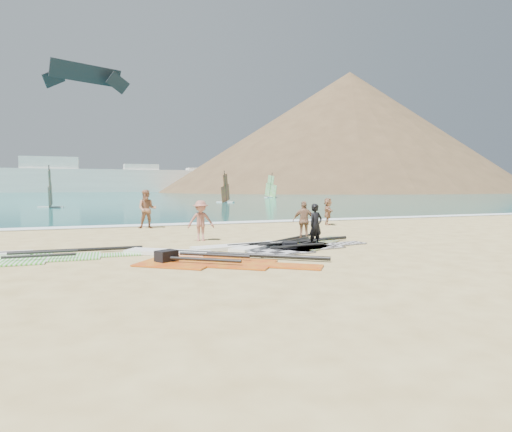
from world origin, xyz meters
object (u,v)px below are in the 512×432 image
object	(u,v)px
gear_bag_far	(290,246)
beachgoer_mid	(201,221)
rig_green	(26,256)
person_wetsuit	(316,225)
gear_bag_near	(166,257)
beachgoer_back	(304,221)
beachgoer_right	(328,211)
rig_orange	(287,244)
rig_red	(199,257)
beachgoer_left	(147,209)
rig_grey	(271,247)

from	to	relation	value
gear_bag_far	beachgoer_mid	distance (m)	4.10
rig_green	person_wetsuit	world-z (taller)	person_wetsuit
gear_bag_near	gear_bag_far	distance (m)	4.38
beachgoer_back	beachgoer_right	distance (m)	7.06
person_wetsuit	beachgoer_mid	distance (m)	4.56
gear_bag_far	beachgoer_mid	size ratio (longest dim) A/B	0.28
rig_orange	rig_red	bearing A→B (deg)	169.52
rig_orange	beachgoer_left	bearing A→B (deg)	80.17
rig_red	beachgoer_back	distance (m)	5.65
gear_bag_near	beachgoer_right	xyz separation A→B (m)	(10.14, 8.68, 0.57)
rig_orange	gear_bag_near	world-z (taller)	gear_bag_near
person_wetsuit	rig_red	bearing A→B (deg)	179.97
person_wetsuit	rig_grey	bearing A→B (deg)	157.89
gear_bag_far	beachgoer_left	size ratio (longest dim) A/B	0.22
person_wetsuit	beachgoer_left	bearing A→B (deg)	104.76
gear_bag_near	beachgoer_left	bearing A→B (deg)	86.69
rig_orange	gear_bag_near	distance (m)	4.98
gear_bag_near	beachgoer_right	bearing A→B (deg)	40.58
beachgoer_right	rig_red	bearing A→B (deg)	158.03
rig_red	gear_bag_far	bearing A→B (deg)	48.87
rig_grey	beachgoer_left	size ratio (longest dim) A/B	3.30
rig_green	rig_orange	distance (m)	8.39
beachgoer_back	beachgoer_left	bearing A→B (deg)	-31.26
person_wetsuit	beachgoer_right	xyz separation A→B (m)	(4.73, 7.34, -0.01)
rig_red	gear_bag_far	world-z (taller)	gear_bag_far
beachgoer_mid	beachgoer_right	world-z (taller)	beachgoer_mid
person_wetsuit	beachgoer_mid	size ratio (longest dim) A/B	0.96
rig_green	gear_bag_far	distance (m)	8.16
rig_grey	rig_orange	world-z (taller)	rig_grey
beachgoer_mid	beachgoer_right	xyz separation A→B (m)	(8.14, 4.32, -0.04)
rig_green	person_wetsuit	distance (m)	9.29
rig_orange	rig_red	distance (m)	3.96
rig_grey	person_wetsuit	bearing A→B (deg)	-16.84
beachgoer_left	rig_orange	bearing A→B (deg)	-50.07
beachgoer_left	beachgoer_right	distance (m)	9.67
beachgoer_back	rig_grey	bearing A→B (deg)	59.05
rig_red	beachgoer_left	bearing A→B (deg)	128.32
rig_grey	beachgoer_back	distance (m)	2.62
rig_grey	gear_bag_far	xyz separation A→B (m)	(0.44, -0.56, 0.08)
person_wetsuit	beachgoer_back	xyz separation A→B (m)	(0.43, 1.74, 0.02)
person_wetsuit	beachgoer_mid	xyz separation A→B (m)	(-3.41, 3.02, 0.03)
rig_red	beachgoer_mid	bearing A→B (deg)	112.22
rig_red	gear_bag_near	xyz separation A→B (m)	(-0.99, -0.27, 0.13)
rig_grey	beachgoer_left	distance (m)	9.29
gear_bag_far	beachgoer_mid	bearing A→B (deg)	124.04
rig_grey	rig_red	world-z (taller)	same
rig_grey	gear_bag_far	distance (m)	0.72
rig_grey	beachgoer_back	xyz separation A→B (m)	(2.02, 1.50, 0.73)
rig_grey	rig_green	xyz separation A→B (m)	(-7.62, 0.73, -0.00)
rig_red	beachgoer_back	size ratio (longest dim) A/B	3.49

